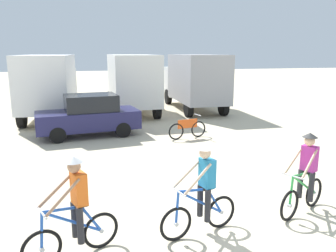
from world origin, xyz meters
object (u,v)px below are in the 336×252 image
Objects in this scene: box_truck_white_box at (132,81)px; cyclist_near_camera at (305,176)px; cyclist_orange_shirt at (74,211)px; sedan_parked at (89,115)px; box_truck_grey_hauler at (195,79)px; bicycle_spare at (188,129)px; box_truck_avon_van at (50,83)px; cyclist_cowboy_hat at (202,193)px.

cyclist_near_camera is (1.85, -13.73, -1.03)m from box_truck_white_box.
box_truck_white_box is 14.59m from cyclist_orange_shirt.
box_truck_grey_hauler is at bearing 39.60° from sedan_parked.
box_truck_white_box is 3.87m from box_truck_grey_hauler.
box_truck_grey_hauler reaches higher than bicycle_spare.
cyclist_near_camera is (6.32, -13.05, -1.03)m from box_truck_avon_van.
cyclist_near_camera is at bearing 6.81° from cyclist_cowboy_hat.
sedan_parked is at bearing 117.64° from cyclist_near_camera.
box_truck_grey_hauler is 15.90m from cyclist_orange_shirt.
box_truck_white_box is at bearing 63.93° from sedan_parked.
cyclist_near_camera is at bearing -64.17° from box_truck_avon_van.
cyclist_cowboy_hat is at bearing -77.50° from sedan_parked.
sedan_parked is at bearing 102.50° from cyclist_cowboy_hat.
cyclist_cowboy_hat is 2.51m from cyclist_near_camera.
box_truck_grey_hauler reaches higher than cyclist_near_camera.
cyclist_orange_shirt is at bearing -92.81° from sedan_parked.
sedan_parked is 2.41× the size of cyclist_orange_shirt.
cyclist_cowboy_hat reaches higher than bicycle_spare.
cyclist_cowboy_hat is (3.83, -13.35, -1.03)m from box_truck_avon_van.
box_truck_grey_hauler is (8.33, 0.74, 0.00)m from box_truck_avon_van.
box_truck_white_box reaches higher than bicycle_spare.
bicycle_spare is at bearing -110.45° from box_truck_grey_hauler.
sedan_parked is 8.98m from cyclist_orange_shirt.
box_truck_grey_hauler is at bearing 72.27° from cyclist_cowboy_hat.
bicycle_spare is at bearing 94.20° from cyclist_near_camera.
cyclist_orange_shirt is (-6.89, -14.30, -1.03)m from box_truck_grey_hauler.
box_truck_avon_van is 4.51m from box_truck_white_box.
cyclist_cowboy_hat is at bearing -74.00° from box_truck_avon_van.
box_truck_avon_van is 13.92m from cyclist_cowboy_hat.
box_truck_white_box reaches higher than cyclist_near_camera.
box_truck_grey_hauler reaches higher than cyclist_orange_shirt.
box_truck_white_box is at bearing 101.26° from bicycle_spare.
box_truck_avon_van is at bearing 115.83° from cyclist_near_camera.
cyclist_near_camera is (4.43, -8.46, -0.04)m from sedan_parked.
cyclist_orange_shirt is 1.07× the size of bicycle_spare.
box_truck_avon_van is 3.78× the size of cyclist_near_camera.
box_truck_grey_hauler is 3.99× the size of bicycle_spare.
box_truck_white_box is 3.97× the size of bicycle_spare.
box_truck_grey_hauler is 3.73× the size of cyclist_orange_shirt.
box_truck_white_box is 14.08m from cyclist_cowboy_hat.
cyclist_cowboy_hat is at bearing 5.03° from cyclist_orange_shirt.
box_truck_grey_hauler is 13.98m from cyclist_near_camera.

